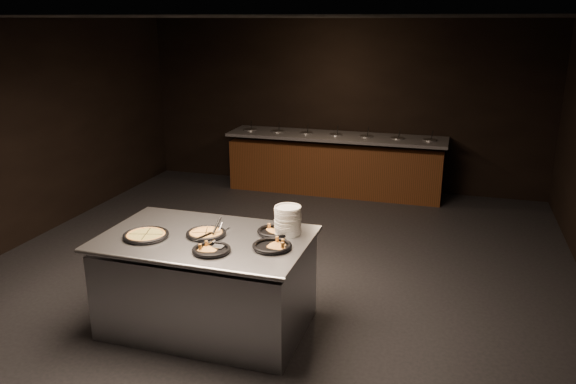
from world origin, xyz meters
name	(u,v)px	position (x,y,z in m)	size (l,w,h in m)	color
room	(268,157)	(0.00, 0.00, 1.45)	(7.02, 8.02, 2.92)	black
salad_bar	(335,167)	(0.00, 3.56, 0.44)	(3.70, 0.83, 1.18)	#522813
serving_counter	(207,284)	(-0.23, -1.16, 0.45)	(1.96, 1.27, 0.94)	silver
plate_stack	(288,220)	(0.49, -0.87, 1.07)	(0.25, 0.25, 0.27)	white
pan_veggie_whole	(146,235)	(-0.76, -1.34, 0.96)	(0.43, 0.43, 0.04)	black
pan_cheese_whole	(206,233)	(-0.24, -1.13, 0.96)	(0.38, 0.38, 0.04)	black
pan_cheese_slices_a	(275,231)	(0.37, -0.89, 0.95)	(0.34, 0.34, 0.04)	black
pan_cheese_slices_b	(211,250)	(-0.03, -1.47, 0.95)	(0.34, 0.34, 0.04)	black
pan_veggie_slices	(272,246)	(0.45, -1.24, 0.95)	(0.36, 0.36, 0.04)	black
server_left	(219,226)	(-0.14, -1.04, 1.01)	(0.09, 0.31, 0.15)	silver
server_right	(207,240)	(-0.10, -1.39, 1.01)	(0.30, 0.09, 0.14)	silver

